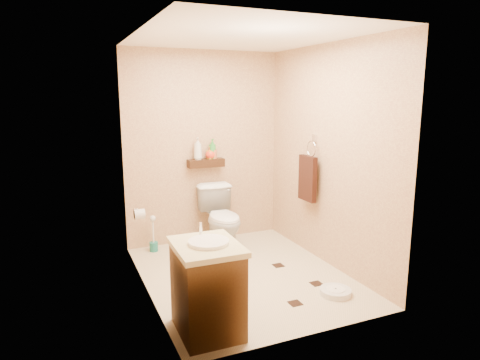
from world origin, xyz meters
name	(u,v)px	position (x,y,z in m)	size (l,w,h in m)	color
ground	(244,275)	(0.00, 0.00, 0.00)	(2.50, 2.50, 0.00)	beige
wall_back	(204,148)	(0.00, 1.25, 1.20)	(2.00, 0.04, 2.40)	tan
wall_front	(313,187)	(0.00, -1.25, 1.20)	(2.00, 0.04, 2.40)	tan
wall_left	(143,169)	(-1.00, 0.00, 1.20)	(0.04, 2.50, 2.40)	tan
wall_right	(328,157)	(1.00, 0.00, 1.20)	(0.04, 2.50, 2.40)	tan
ceiling	(244,36)	(0.00, 0.00, 2.40)	(2.00, 2.50, 0.02)	white
wall_shelf	(206,163)	(0.00, 1.17, 1.02)	(0.46, 0.14, 0.10)	#3A220F
floor_accents	(250,276)	(0.05, -0.06, 0.00)	(1.28, 1.48, 0.01)	black
toilet	(222,218)	(0.08, 0.83, 0.38)	(0.43, 0.75, 0.76)	white
vanity	(207,287)	(-0.70, -0.87, 0.38)	(0.51, 0.61, 0.85)	brown
bathroom_scale	(336,292)	(0.62, -0.76, 0.03)	(0.39, 0.39, 0.06)	silver
toilet_brush	(153,239)	(-0.72, 1.07, 0.16)	(0.10, 0.10, 0.45)	#1C7066
towel_ring	(308,176)	(0.91, 0.25, 0.95)	(0.12, 0.30, 0.76)	silver
toilet_paper	(139,214)	(-0.94, 0.65, 0.60)	(0.12, 0.11, 0.12)	silver
bottle_a	(198,149)	(-0.10, 1.17, 1.21)	(0.11, 0.11, 0.27)	silver
bottle_b	(210,153)	(0.06, 1.17, 1.15)	(0.07, 0.07, 0.16)	gold
bottle_c	(210,152)	(0.06, 1.17, 1.15)	(0.13, 0.13, 0.16)	red
bottle_d	(212,149)	(0.09, 1.17, 1.20)	(0.10, 0.10, 0.25)	#2D8932
bottle_e	(213,152)	(0.10, 1.17, 1.16)	(0.08, 0.08, 0.17)	#C46941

